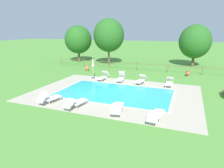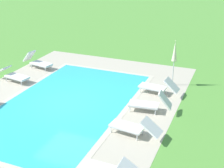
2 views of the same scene
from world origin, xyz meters
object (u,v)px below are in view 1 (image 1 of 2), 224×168
object	(u,v)px
sun_lounger_north_mid	(141,80)
sun_lounger_south_end	(157,114)
tree_far_west	(195,42)
sun_lounger_south_near_corner	(103,77)
sun_lounger_north_far	(169,82)
sun_lounger_south_mid	(76,102)
tree_centre	(78,40)
terracotta_urn_by_tree	(87,68)
terracotta_urn_near_fence	(188,73)
sun_lounger_north_near_steps	(118,107)
tree_west_mid	(109,35)
sun_lounger_south_far	(121,78)
sun_lounger_north_end	(50,98)
patio_umbrella_closed_row_west	(93,64)

from	to	relation	value
sun_lounger_north_mid	sun_lounger_south_end	distance (m)	8.17
tree_far_west	sun_lounger_south_near_corner	bearing A→B (deg)	-126.19
sun_lounger_south_near_corner	sun_lounger_north_far	bearing A→B (deg)	1.88
sun_lounger_south_mid	tree_centre	distance (m)	20.48
sun_lounger_north_far	terracotta_urn_by_tree	size ratio (longest dim) A/B	2.75
sun_lounger_south_mid	terracotta_urn_by_tree	distance (m)	12.25
sun_lounger_south_near_corner	terracotta_urn_near_fence	bearing A→B (deg)	32.09
sun_lounger_south_mid	sun_lounger_south_end	xyz separation A→B (m)	(5.42, -0.02, -0.00)
sun_lounger_south_end	tree_centre	xyz separation A→B (m)	(-15.44, 17.58, 3.23)
sun_lounger_north_near_steps	tree_west_mid	world-z (taller)	tree_west_mid
sun_lounger_north_far	sun_lounger_south_far	world-z (taller)	sun_lounger_south_far
sun_lounger_south_near_corner	tree_far_west	xyz separation A→B (m)	(8.82, 12.05, 3.15)
tree_far_west	tree_centre	bearing A→B (deg)	-173.31
sun_lounger_north_near_steps	sun_lounger_north_mid	size ratio (longest dim) A/B	1.03
sun_lounger_north_end	sun_lounger_south_end	bearing A→B (deg)	-0.38
patio_umbrella_closed_row_west	terracotta_urn_by_tree	distance (m)	4.14
sun_lounger_north_mid	sun_lounger_north_end	distance (m)	9.11
sun_lounger_south_end	terracotta_urn_by_tree	xyz separation A→B (m)	(-10.52, 11.15, 0.04)
sun_lounger_north_near_steps	sun_lounger_south_mid	distance (m)	2.92
sun_lounger_north_mid	sun_lounger_north_far	size ratio (longest dim) A/B	1.01
sun_lounger_south_far	sun_lounger_south_end	distance (m)	9.10
patio_umbrella_closed_row_west	tree_far_west	world-z (taller)	tree_far_west
sun_lounger_north_near_steps	sun_lounger_south_end	bearing A→B (deg)	-5.68
sun_lounger_south_mid	sun_lounger_south_end	distance (m)	5.42
terracotta_urn_near_fence	terracotta_urn_by_tree	size ratio (longest dim) A/B	0.86
sun_lounger_north_mid	tree_far_west	xyz separation A→B (m)	(4.79, 11.93, 3.16)
sun_lounger_north_end	sun_lounger_south_mid	xyz separation A→B (m)	(2.24, -0.03, -0.03)
sun_lounger_north_mid	sun_lounger_north_far	xyz separation A→B (m)	(2.69, 0.10, -0.01)
sun_lounger_north_mid	terracotta_urn_near_fence	size ratio (longest dim) A/B	3.23
sun_lounger_south_mid	sun_lounger_north_near_steps	bearing A→B (deg)	4.59
sun_lounger_south_far	tree_west_mid	distance (m)	11.03
sun_lounger_north_near_steps	patio_umbrella_closed_row_west	distance (m)	9.65
sun_lounger_north_far	terracotta_urn_near_fence	bearing A→B (deg)	72.40
tree_west_mid	tree_centre	world-z (taller)	tree_west_mid
sun_lounger_south_mid	tree_centre	size ratio (longest dim) A/B	0.36
sun_lounger_south_near_corner	sun_lounger_south_end	xyz separation A→B (m)	(6.74, -7.59, -0.02)
terracotta_urn_by_tree	tree_west_mid	size ratio (longest dim) A/B	0.11
sun_lounger_south_mid	tree_west_mid	distance (m)	17.75
sun_lounger_north_near_steps	tree_far_west	world-z (taller)	tree_far_west
sun_lounger_south_mid	sun_lounger_north_end	bearing A→B (deg)	179.11
sun_lounger_south_mid	patio_umbrella_closed_row_west	world-z (taller)	patio_umbrella_closed_row_west
sun_lounger_north_near_steps	tree_centre	bearing A→B (deg)	126.73
terracotta_urn_near_fence	tree_far_west	bearing A→B (deg)	85.63
sun_lounger_south_mid	patio_umbrella_closed_row_west	bearing A→B (deg)	108.61
sun_lounger_south_far	terracotta_urn_near_fence	bearing A→B (deg)	38.49
sun_lounger_north_end	sun_lounger_south_mid	distance (m)	2.24
sun_lounger_north_far	sun_lounger_south_far	xyz separation A→B (m)	(-4.79, -0.08, 0.03)
sun_lounger_north_near_steps	sun_lounger_south_mid	size ratio (longest dim) A/B	1.00
sun_lounger_south_end	tree_west_mid	size ratio (longest dim) A/B	0.31
tree_west_mid	sun_lounger_north_far	bearing A→B (deg)	-42.54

